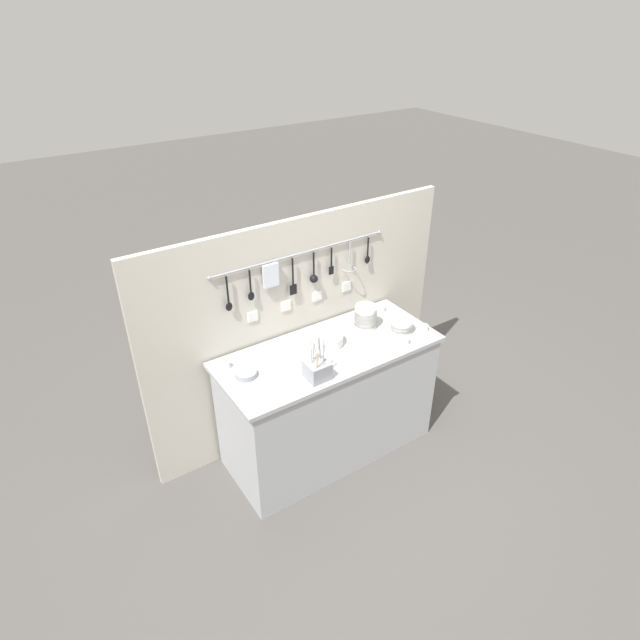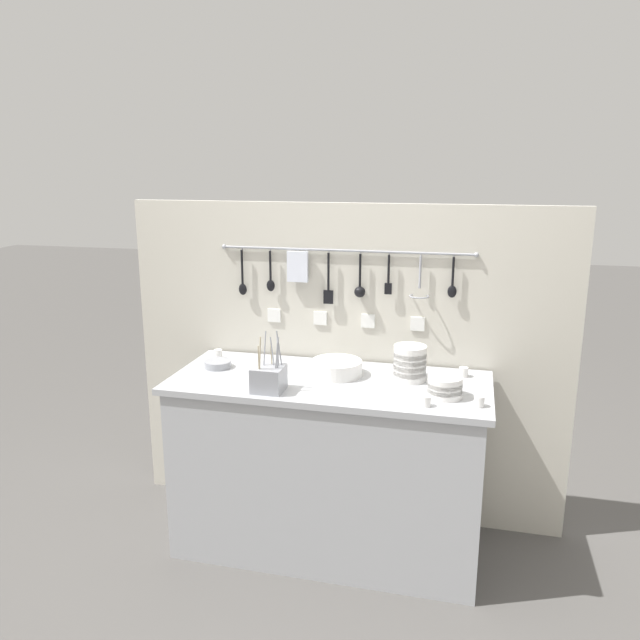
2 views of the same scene
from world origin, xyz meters
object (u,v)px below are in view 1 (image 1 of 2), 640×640
Objects in this scene: bowl_stack_back_corner at (402,326)px; cup_edge_near at (382,308)px; cutlery_caddy at (317,370)px; cup_edge_far at (406,341)px; bowl_stack_nested_right at (366,317)px; plate_stack at (325,339)px; cup_back_left at (425,328)px; cup_mid_row at (227,365)px; steel_mixing_bowl at (246,374)px.

bowl_stack_back_corner reaches higher than cup_edge_near.
cutlery_caddy is 0.70m from cup_edge_far.
bowl_stack_nested_right is at bearing 132.97° from bowl_stack_back_corner.
plate_stack is at bearing 146.06° from cup_edge_far.
cup_back_left and cup_edge_far have the same top height.
cup_back_left is (0.92, 0.03, -0.04)m from cutlery_caddy.
cup_edge_near is at bearing 100.94° from cup_back_left.
bowl_stack_back_corner reaches higher than cup_edge_far.
cup_edge_near is at bearing 0.35° from cup_mid_row.
bowl_stack_nested_right is at bearing -155.66° from cup_edge_near.
cup_edge_far is (1.05, -0.27, 0.01)m from steel_mixing_bowl.
plate_stack is at bearing 48.61° from cutlery_caddy.
bowl_stack_nested_right reaches higher than cup_mid_row.
cup_mid_row is at bearing 170.07° from plate_stack.
cup_edge_far is (-0.22, -0.05, 0.00)m from cup_back_left.
steel_mixing_bowl is 0.16m from cup_mid_row.
cup_edge_far is at bearing -1.64° from cutlery_caddy.
bowl_stack_back_corner is at bearing -7.29° from steel_mixing_bowl.
cup_mid_row is (-1.33, 0.37, 0.00)m from cup_back_left.
bowl_stack_back_corner is 3.29× the size of cup_mid_row.
bowl_stack_nested_right is 0.95m from steel_mixing_bowl.
cutlery_caddy is at bearing -153.74° from bowl_stack_nested_right.
bowl_stack_back_corner is 1.22m from cup_mid_row.
steel_mixing_bowl is 1.29m from cup_back_left.
plate_stack is 0.71m from cup_back_left.
plate_stack is (-0.35, -0.01, -0.05)m from bowl_stack_nested_right.
cup_back_left is (0.15, -0.08, -0.02)m from bowl_stack_back_corner.
cutlery_caddy reaches higher than plate_stack.
bowl_stack_back_corner is at bearing 61.21° from cup_edge_far.
bowl_stack_nested_right is 0.34m from cup_edge_far.
plate_stack is 0.61m from cup_edge_near.
cup_mid_row is at bearing 166.27° from bowl_stack_back_corner.
cup_back_left reaches higher than steel_mixing_bowl.
bowl_stack_back_corner is 1.13m from steel_mixing_bowl.
cup_mid_row is (-1.26, -0.01, 0.00)m from cup_edge_near.
cup_back_left is 1.00× the size of cup_edge_near.
bowl_stack_back_corner is 1.13× the size of steel_mixing_bowl.
cutlery_caddy is 5.99× the size of cup_edge_near.
cup_back_left is 1.00× the size of cup_mid_row.
cup_back_left is at bearing -28.18° from bowl_stack_back_corner.
steel_mixing_bowl is 0.49× the size of cutlery_caddy.
plate_stack is 0.38m from cutlery_caddy.
cup_edge_near is at bearing 76.03° from bowl_stack_back_corner.
cup_edge_near is at bearing 71.21° from cup_edge_far.
cup_back_left is (1.27, -0.22, 0.01)m from steel_mixing_bowl.
cup_edge_far is at bearing -33.94° from plate_stack.
cup_edge_near is at bearing 25.70° from cutlery_caddy.
cup_back_left is 1.38m from cup_mid_row.
plate_stack reaches higher than cup_mid_row.
cup_mid_row is 1.19m from cup_edge_far.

